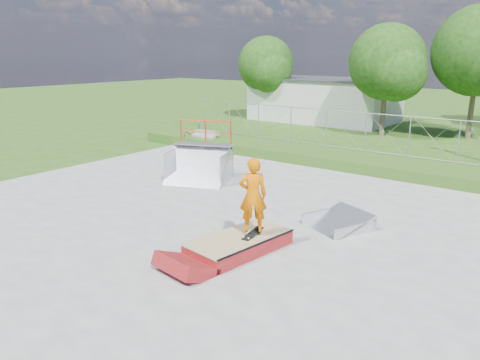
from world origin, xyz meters
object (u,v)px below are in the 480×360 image
Objects in this scene: grind_box at (239,244)px; skater at (253,198)px; quarter_pipe at (198,153)px; flat_bank_ramp at (338,221)px.

skater reaches higher than grind_box.
quarter_pipe is 1.21× the size of skater.
quarter_pipe reaches higher than grind_box.
flat_bank_ramp is at bearing -150.59° from skater.
grind_box is 1.51× the size of skater.
grind_box is 3.29m from flat_bank_ramp.
quarter_pipe is at bearing 148.78° from grind_box.
skater is at bearing 61.59° from grind_box.
grind_box is at bearing -89.73° from flat_bank_ramp.
skater is at bearing -88.11° from flat_bank_ramp.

